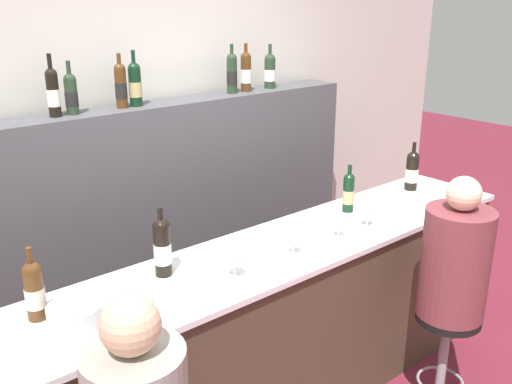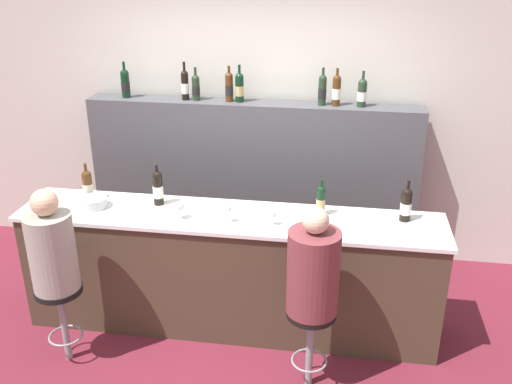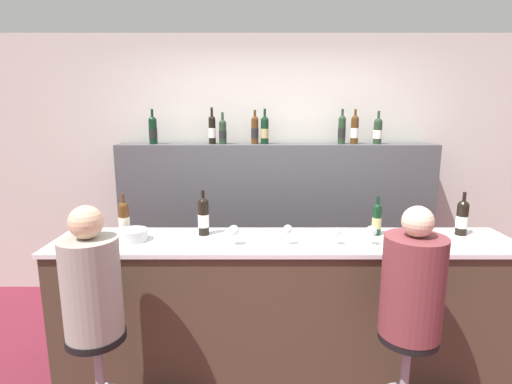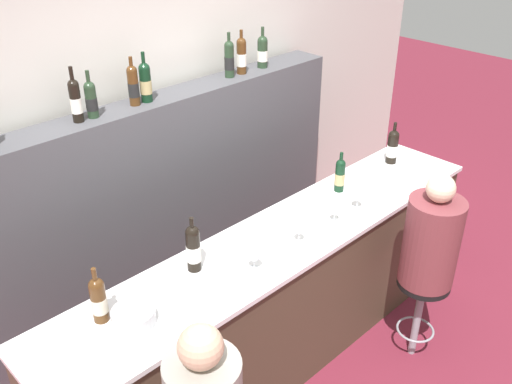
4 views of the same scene
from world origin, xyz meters
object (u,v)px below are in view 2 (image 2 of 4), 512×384
wine_bottle_backbar_1 (185,85)px  wine_glass_1 (227,209)px  wine_bottle_counter_3 (406,204)px  bar_stool_right (311,328)px  wine_bottle_backbar_4 (239,87)px  wine_glass_0 (179,207)px  guest_seated_left (52,248)px  wine_bottle_backbar_5 (322,90)px  wine_bottle_counter_0 (88,185)px  wine_bottle_backbar_6 (336,90)px  wine_glass_3 (305,216)px  wine_bottle_backbar_0 (125,83)px  metal_bowl (93,203)px  wine_bottle_backbar_3 (229,87)px  guest_seated_right (313,269)px  wine_glass_2 (272,215)px  wine_bottle_backbar_7 (362,92)px  wine_bottle_counter_2 (321,200)px  wine_bottle_backbar_2 (196,87)px  bar_stool_left (61,304)px  wine_bottle_counter_1 (158,188)px

wine_bottle_backbar_1 → wine_glass_1: (0.63, -1.25, -0.61)m
wine_bottle_counter_3 → bar_stool_right: (-0.63, -0.73, -0.63)m
wine_bottle_backbar_4 → wine_glass_0: (-0.23, -1.25, -0.62)m
wine_glass_0 → guest_seated_left: 0.93m
wine_bottle_backbar_5 → wine_bottle_counter_0: bearing=-150.0°
wine_bottle_counter_0 → wine_bottle_counter_3: bearing=0.0°
wine_bottle_counter_0 → wine_bottle_backbar_6: 2.24m
wine_bottle_backbar_1 → wine_glass_1: size_ratio=2.40×
wine_bottle_counter_3 → wine_glass_3: wine_bottle_counter_3 is taller
wine_bottle_backbar_5 → wine_glass_0: wine_bottle_backbar_5 is taller
wine_glass_0 → wine_bottle_backbar_1: bearing=102.0°
wine_bottle_backbar_0 → metal_bowl: bearing=-84.3°
wine_bottle_counter_0 → wine_glass_1: wine_bottle_counter_0 is taller
wine_bottle_backbar_3 → bar_stool_right: (0.89, -1.75, -1.21)m
wine_bottle_backbar_1 → bar_stool_right: 2.49m
wine_bottle_counter_0 → guest_seated_right: 1.98m
wine_bottle_backbar_4 → wine_bottle_backbar_6: size_ratio=1.01×
wine_glass_2 → bar_stool_right: 0.84m
wine_bottle_backbar_7 → wine_glass_1: size_ratio=2.18×
wine_bottle_counter_2 → wine_glass_3: (-0.10, -0.23, -0.03)m
wine_bottle_counter_0 → wine_bottle_backbar_7: size_ratio=0.99×
wine_bottle_backbar_5 → guest_seated_left: bearing=-134.8°
wine_bottle_backbar_2 → bar_stool_left: size_ratio=0.48×
wine_bottle_backbar_4 → wine_glass_0: bearing=-100.5°
wine_bottle_counter_0 → wine_bottle_counter_3: wine_bottle_counter_3 is taller
wine_bottle_counter_3 → wine_bottle_backbar_2: wine_bottle_backbar_2 is taller
wine_bottle_backbar_5 → wine_glass_1: 1.52m
wine_bottle_counter_1 → wine_glass_2: size_ratio=2.68×
wine_glass_3 → bar_stool_right: (0.10, -0.50, -0.60)m
wine_bottle_backbar_3 → wine_glass_1: bearing=-79.8°
wine_bottle_backbar_6 → wine_glass_2: bearing=-107.4°
wine_bottle_backbar_4 → guest_seated_left: size_ratio=0.44×
wine_glass_0 → guest_seated_right: guest_seated_right is taller
bar_stool_right → wine_bottle_backbar_3: bearing=116.8°
wine_bottle_backbar_5 → wine_glass_3: (-0.04, -1.25, -0.62)m
wine_bottle_counter_2 → wine_bottle_backbar_4: (-0.80, 1.02, 0.59)m
wine_bottle_backbar_0 → bar_stool_left: wine_bottle_backbar_0 is taller
wine_bottle_backbar_5 → wine_bottle_backbar_2: bearing=180.0°
bar_stool_left → guest_seated_right: (1.80, 0.00, 0.46)m
wine_bottle_counter_1 → wine_bottle_backbar_5: bearing=40.5°
wine_bottle_counter_2 → wine_bottle_counter_3: 0.62m
wine_bottle_backbar_7 → bar_stool_left: bearing=-139.9°
guest_seated_left → wine_bottle_backbar_6: bearing=43.3°
metal_bowl → bar_stool_right: bearing=-18.8°
wine_bottle_counter_2 → guest_seated_left: bearing=-158.0°
wine_bottle_counter_3 → wine_bottle_backbar_1: size_ratio=0.93×
wine_bottle_backbar_4 → bar_stool_right: (0.79, -1.75, -1.21)m
wine_glass_3 → metal_bowl: wine_glass_3 is taller
wine_bottle_backbar_1 → wine_glass_2: size_ratio=2.78×
wine_bottle_backbar_3 → wine_glass_3: size_ratio=2.34×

